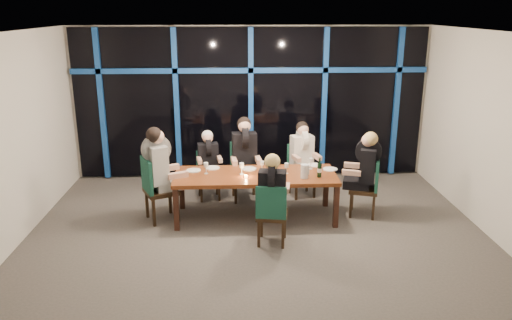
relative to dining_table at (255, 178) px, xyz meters
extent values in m
plane|color=#5B5550|center=(0.00, -0.80, -0.68)|extent=(7.00, 7.00, 0.00)
cube|color=silver|center=(0.00, 2.20, 0.82)|extent=(7.00, 0.04, 3.00)
cube|color=silver|center=(0.00, -3.80, 0.82)|extent=(7.00, 0.04, 3.00)
cube|color=silver|center=(-3.50, -0.80, 0.82)|extent=(0.04, 6.00, 3.00)
cube|color=silver|center=(3.50, -0.80, 0.82)|extent=(0.04, 6.00, 3.00)
cube|color=white|center=(0.00, -0.80, 2.32)|extent=(7.00, 6.00, 0.04)
cube|color=black|center=(0.00, 2.14, 0.82)|extent=(6.86, 0.04, 2.94)
cube|color=#124292|center=(-2.90, 2.09, 0.82)|extent=(0.10, 0.10, 2.94)
cube|color=#124292|center=(-1.45, 2.09, 0.82)|extent=(0.10, 0.10, 2.94)
cube|color=#124292|center=(0.00, 2.09, 0.82)|extent=(0.10, 0.10, 2.94)
cube|color=#124292|center=(1.45, 2.09, 0.82)|extent=(0.10, 0.10, 2.94)
cube|color=#124292|center=(2.90, 2.09, 0.82)|extent=(0.10, 0.10, 2.94)
cube|color=#124292|center=(0.00, 2.09, 1.48)|extent=(6.86, 0.10, 0.10)
cube|color=#FF2D14|center=(1.10, 2.45, 1.47)|extent=(0.60, 0.05, 0.35)
cube|color=brown|center=(0.00, 0.00, 0.04)|extent=(2.60, 1.00, 0.06)
cube|color=black|center=(-1.24, -0.44, -0.34)|extent=(0.08, 0.08, 0.69)
cube|color=black|center=(1.24, -0.44, -0.34)|extent=(0.08, 0.08, 0.69)
cube|color=black|center=(-1.24, 0.44, -0.34)|extent=(0.08, 0.08, 0.69)
cube|color=black|center=(1.24, 0.44, -0.34)|extent=(0.08, 0.08, 0.69)
cube|color=black|center=(-0.80, 0.89, -0.29)|extent=(0.46, 0.46, 0.05)
cube|color=#195340|center=(-0.83, 1.06, -0.05)|extent=(0.40, 0.11, 0.44)
cube|color=black|center=(-0.93, 0.71, -0.50)|extent=(0.04, 0.04, 0.37)
cube|color=black|center=(-0.61, 0.76, -0.50)|extent=(0.04, 0.04, 0.37)
cube|color=black|center=(-0.98, 1.02, -0.50)|extent=(0.04, 0.04, 0.37)
cube|color=black|center=(-0.67, 1.07, -0.50)|extent=(0.04, 0.04, 0.37)
cube|color=black|center=(-0.15, 0.82, -0.21)|extent=(0.52, 0.52, 0.06)
cube|color=#195340|center=(-0.18, 1.03, 0.08)|extent=(0.48, 0.10, 0.53)
cube|color=black|center=(-0.32, 0.61, -0.46)|extent=(0.05, 0.05, 0.44)
cube|color=black|center=(0.06, 0.66, -0.46)|extent=(0.05, 0.05, 0.44)
cube|color=black|center=(-0.36, 0.99, -0.46)|extent=(0.05, 0.05, 0.44)
cube|color=black|center=(0.01, 1.03, -0.46)|extent=(0.05, 0.05, 0.44)
cube|color=black|center=(0.89, 0.96, -0.24)|extent=(0.53, 0.53, 0.06)
cube|color=#195340|center=(0.84, 1.15, 0.02)|extent=(0.44, 0.15, 0.49)
cube|color=black|center=(0.76, 0.75, -0.48)|extent=(0.05, 0.05, 0.41)
cube|color=black|center=(1.10, 0.83, -0.48)|extent=(0.05, 0.05, 0.41)
cube|color=black|center=(0.68, 1.09, -0.48)|extent=(0.05, 0.05, 0.41)
cube|color=black|center=(1.02, 1.17, -0.48)|extent=(0.05, 0.05, 0.41)
cube|color=black|center=(-1.52, -0.02, -0.19)|extent=(0.65, 0.65, 0.07)
cube|color=#195340|center=(-1.72, -0.11, 0.10)|extent=(0.26, 0.47, 0.55)
cube|color=black|center=(-1.26, -0.12, -0.45)|extent=(0.06, 0.06, 0.46)
cube|color=black|center=(-1.42, 0.24, -0.45)|extent=(0.06, 0.06, 0.46)
cube|color=black|center=(-1.61, -0.28, -0.45)|extent=(0.06, 0.06, 0.46)
cube|color=black|center=(-1.78, 0.07, -0.45)|extent=(0.06, 0.06, 0.46)
cube|color=black|center=(1.78, 0.02, -0.23)|extent=(0.56, 0.56, 0.06)
cube|color=#195340|center=(1.98, -0.04, 0.04)|extent=(0.18, 0.45, 0.50)
cube|color=black|center=(1.66, 0.25, -0.47)|extent=(0.05, 0.05, 0.42)
cube|color=black|center=(1.56, -0.10, -0.47)|extent=(0.05, 0.05, 0.42)
cube|color=black|center=(2.01, 0.14, -0.47)|extent=(0.05, 0.05, 0.42)
cube|color=black|center=(1.90, -0.20, -0.47)|extent=(0.05, 0.05, 0.42)
cube|color=black|center=(0.20, -0.93, -0.25)|extent=(0.50, 0.50, 0.06)
cube|color=#195340|center=(0.17, -1.12, 0.01)|extent=(0.44, 0.12, 0.48)
cube|color=black|center=(0.40, -0.79, -0.48)|extent=(0.04, 0.04, 0.41)
cube|color=black|center=(0.06, -0.73, -0.48)|extent=(0.04, 0.04, 0.41)
cube|color=black|center=(0.34, -1.13, -0.48)|extent=(0.04, 0.04, 0.41)
cube|color=black|center=(0.00, -1.07, -0.48)|extent=(0.04, 0.04, 0.41)
cube|color=black|center=(-0.78, 0.79, -0.20)|extent=(0.38, 0.42, 0.12)
cube|color=black|center=(-0.80, 0.93, 0.09)|extent=(0.38, 0.27, 0.49)
cylinder|color=black|center=(-0.80, 0.93, 0.29)|extent=(0.15, 0.38, 0.37)
sphere|color=tan|center=(-0.80, 0.91, 0.45)|extent=(0.19, 0.19, 0.19)
sphere|color=silver|center=(-0.81, 0.94, 0.47)|extent=(0.20, 0.20, 0.20)
cube|color=tan|center=(-0.94, 0.69, 0.10)|extent=(0.11, 0.27, 0.07)
cube|color=tan|center=(-0.59, 0.75, 0.10)|extent=(0.11, 0.27, 0.07)
cube|color=black|center=(-0.14, 0.70, -0.10)|extent=(0.43, 0.48, 0.15)
cube|color=black|center=(-0.16, 0.87, 0.25)|extent=(0.45, 0.30, 0.59)
cylinder|color=black|center=(-0.16, 0.87, 0.48)|extent=(0.15, 0.45, 0.44)
sphere|color=tan|center=(-0.16, 0.84, 0.67)|extent=(0.22, 0.22, 0.22)
sphere|color=black|center=(-0.16, 0.89, 0.70)|extent=(0.24, 0.24, 0.24)
cube|color=tan|center=(-0.34, 0.59, 0.11)|extent=(0.12, 0.32, 0.08)
cube|color=tan|center=(0.08, 0.64, 0.11)|extent=(0.12, 0.32, 0.08)
cube|color=silver|center=(0.92, 0.85, -0.15)|extent=(0.44, 0.48, 0.14)
cube|color=silver|center=(0.88, 1.00, 0.17)|extent=(0.43, 0.32, 0.54)
cylinder|color=silver|center=(0.88, 1.00, 0.39)|extent=(0.19, 0.42, 0.41)
sphere|color=tan|center=(0.89, 0.98, 0.56)|extent=(0.20, 0.20, 0.20)
sphere|color=black|center=(0.88, 1.02, 0.59)|extent=(0.22, 0.22, 0.22)
cube|color=tan|center=(0.75, 0.72, 0.11)|extent=(0.15, 0.30, 0.08)
cube|color=tan|center=(1.13, 0.82, 0.11)|extent=(0.15, 0.30, 0.08)
cube|color=black|center=(-1.40, 0.03, -0.08)|extent=(0.58, 0.55, 0.15)
cube|color=black|center=(-1.56, -0.04, 0.28)|extent=(0.42, 0.51, 0.61)
cylinder|color=black|center=(-1.56, -0.04, 0.52)|extent=(0.46, 0.29, 0.46)
sphere|color=tan|center=(-1.54, -0.03, 0.72)|extent=(0.23, 0.23, 0.23)
sphere|color=black|center=(-1.58, -0.05, 0.75)|extent=(0.25, 0.25, 0.25)
cube|color=tan|center=(-1.23, -0.13, 0.11)|extent=(0.33, 0.22, 0.09)
cube|color=tan|center=(-1.41, 0.27, 0.11)|extent=(0.33, 0.22, 0.09)
cube|color=black|center=(1.67, 0.06, -0.13)|extent=(0.51, 0.47, 0.14)
cube|color=black|center=(1.82, 0.01, 0.20)|extent=(0.35, 0.45, 0.56)
cylinder|color=black|center=(1.82, 0.01, 0.42)|extent=(0.43, 0.22, 0.42)
sphere|color=tan|center=(1.80, 0.02, 0.60)|extent=(0.21, 0.21, 0.21)
sphere|color=tan|center=(1.84, 0.01, 0.63)|extent=(0.23, 0.23, 0.23)
cube|color=tan|center=(1.65, 0.27, 0.11)|extent=(0.31, 0.16, 0.08)
cube|color=tan|center=(1.53, -0.11, 0.11)|extent=(0.31, 0.16, 0.08)
cube|color=black|center=(0.22, -0.82, -0.15)|extent=(0.41, 0.46, 0.14)
cube|color=black|center=(0.20, -0.97, 0.17)|extent=(0.42, 0.29, 0.54)
cylinder|color=black|center=(0.20, -0.97, 0.38)|extent=(0.16, 0.42, 0.41)
sphere|color=tan|center=(0.20, -0.95, 0.55)|extent=(0.20, 0.20, 0.20)
sphere|color=tan|center=(0.19, -0.99, 0.58)|extent=(0.22, 0.22, 0.22)
cube|color=tan|center=(0.43, -0.77, 0.11)|extent=(0.12, 0.30, 0.08)
cube|color=tan|center=(0.04, -0.71, 0.11)|extent=(0.12, 0.30, 0.08)
cylinder|color=white|center=(-0.70, 0.34, 0.08)|extent=(0.24, 0.24, 0.01)
cylinder|color=white|center=(-0.09, 0.27, 0.08)|extent=(0.24, 0.24, 0.01)
cylinder|color=white|center=(1.03, 0.42, 0.08)|extent=(0.24, 0.24, 0.01)
cylinder|color=white|center=(-1.01, 0.21, 0.08)|extent=(0.24, 0.24, 0.01)
cylinder|color=white|center=(1.25, 0.19, 0.08)|extent=(0.24, 0.24, 0.01)
cylinder|color=white|center=(0.30, -0.38, 0.08)|extent=(0.24, 0.24, 0.01)
cylinder|color=black|center=(1.00, -0.18, 0.18)|extent=(0.07, 0.07, 0.23)
cylinder|color=black|center=(1.00, -0.18, 0.34)|extent=(0.03, 0.03, 0.08)
cylinder|color=silver|center=(1.00, -0.18, 0.18)|extent=(0.07, 0.07, 0.06)
cylinder|color=silver|center=(0.76, -0.22, 0.18)|extent=(0.12, 0.12, 0.22)
cylinder|color=silver|center=(0.83, -0.22, 0.20)|extent=(0.02, 0.02, 0.15)
cylinder|color=#F09948|center=(-0.16, -0.14, 0.08)|extent=(0.05, 0.05, 0.03)
cylinder|color=silver|center=(-0.22, 0.00, 0.07)|extent=(0.07, 0.07, 0.01)
cylinder|color=silver|center=(-0.22, 0.00, 0.13)|extent=(0.01, 0.01, 0.11)
cylinder|color=silver|center=(-0.22, 0.00, 0.22)|extent=(0.07, 0.07, 0.08)
cylinder|color=silver|center=(0.12, 0.19, 0.07)|extent=(0.06, 0.06, 0.01)
cylinder|color=silver|center=(0.12, 0.19, 0.12)|extent=(0.01, 0.01, 0.09)
cylinder|color=silver|center=(0.12, 0.19, 0.20)|extent=(0.06, 0.06, 0.06)
cylinder|color=silver|center=(0.50, 0.01, 0.07)|extent=(0.06, 0.06, 0.01)
cylinder|color=silver|center=(0.50, 0.01, 0.12)|extent=(0.01, 0.01, 0.10)
cylinder|color=silver|center=(0.50, 0.01, 0.21)|extent=(0.07, 0.07, 0.07)
cylinder|color=silver|center=(-0.79, 0.07, 0.07)|extent=(0.07, 0.07, 0.01)
cylinder|color=silver|center=(-0.79, 0.07, 0.13)|extent=(0.01, 0.01, 0.11)
cylinder|color=silver|center=(-0.79, 0.07, 0.22)|extent=(0.07, 0.07, 0.07)
cylinder|color=white|center=(0.93, 0.23, 0.07)|extent=(0.07, 0.07, 0.01)
cylinder|color=white|center=(0.93, 0.23, 0.13)|extent=(0.01, 0.01, 0.11)
cylinder|color=white|center=(0.93, 0.23, 0.22)|extent=(0.07, 0.07, 0.08)
camera|label=1|loc=(-0.33, -7.60, 2.64)|focal=35.00mm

